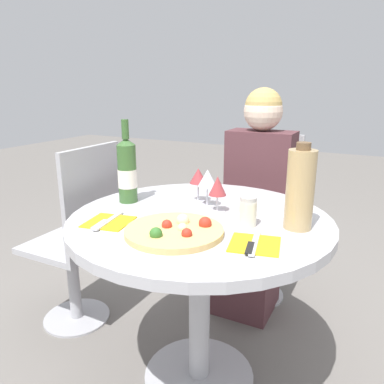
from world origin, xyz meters
The scene contains 14 objects.
ground_plane centered at (0.00, 0.00, 0.00)m, with size 12.00×12.00×0.00m, color slate.
dining_table centered at (0.00, 0.00, 0.59)m, with size 0.96×0.96×0.72m.
chair_behind_diner centered at (0.00, 0.80, 0.44)m, with size 0.37×0.37×0.93m.
seated_diner centered at (0.00, 0.67, 0.55)m, with size 0.35×0.40×1.18m.
chair_empty_side centered at (-0.69, 0.08, 0.44)m, with size 0.37×0.37×0.93m.
pizza_large centered at (0.01, -0.19, 0.73)m, with size 0.32×0.32×0.05m.
wine_bottle centered at (-0.35, 0.03, 0.85)m, with size 0.08×0.08×0.34m.
tall_carafe centered at (0.34, 0.05, 0.86)m, with size 0.09×0.09×0.29m.
sugar_shaker centered at (0.19, -0.01, 0.77)m, with size 0.06×0.06×0.10m.
wine_glass_front_right centered at (0.03, 0.08, 0.82)m, with size 0.07×0.07×0.14m.
wine_glass_back_left centered at (-0.09, 0.17, 0.83)m, with size 0.07×0.07×0.14m.
wine_glass_center centered at (-0.03, 0.13, 0.83)m, with size 0.08×0.08×0.15m.
place_setting_left centered at (-0.26, -0.21, 0.72)m, with size 0.17×0.19×0.01m.
place_setting_right centered at (0.26, -0.16, 0.72)m, with size 0.18×0.19×0.01m.
Camera 1 is at (0.57, -1.17, 1.19)m, focal length 35.00 mm.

